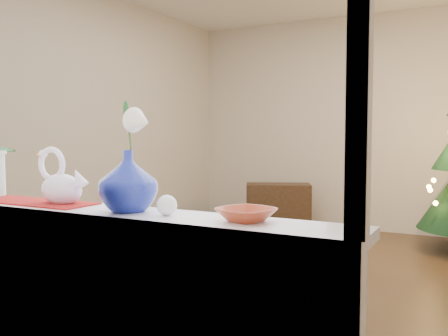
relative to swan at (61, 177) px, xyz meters
The scene contains 14 objects.
ground 2.57m from the swan, 85.73° to the left, with size 5.00×5.00×0.00m, color #3E2A19.
wall_back 4.86m from the swan, 87.93° to the left, with size 4.50×0.10×2.70m, color beige.
wall_front 0.39m from the swan, 40.49° to the right, with size 4.50×0.10×2.70m, color beige.
wall_left 3.15m from the swan, 131.43° to the left, with size 0.10×5.00×2.70m, color beige.
window_apron 0.63m from the swan, 32.05° to the right, with size 2.20×0.08×0.88m, color white.
windowsill 0.22m from the swan, ahead, with size 2.20×0.26×0.04m, color white.
window_frame 0.70m from the swan, 34.33° to the right, with size 2.22×0.06×1.60m, color white, non-canonical shape.
runner 0.23m from the swan, behind, with size 0.70×0.20×0.01m, color maroon.
swan is the anchor object (origin of this frame).
blue_vase 0.37m from the swan, ahead, with size 0.26×0.26×0.27m, color navy.
lily 0.45m from the swan, ahead, with size 0.15×0.08×0.20m, color white, non-canonical shape.
paperweight 0.56m from the swan, ahead, with size 0.07×0.07×0.07m, color white.
amber_dish 0.86m from the swan, ahead, with size 0.16×0.16×0.04m, color #A33B20.
side_table 4.41m from the swan, 99.99° to the left, with size 0.79×0.40×0.59m, color black.
Camera 1 is at (1.40, -3.86, 1.21)m, focal length 40.00 mm.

